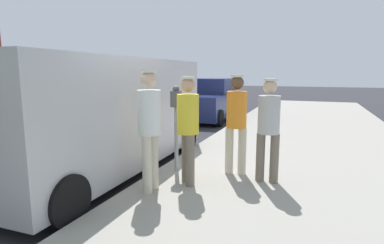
% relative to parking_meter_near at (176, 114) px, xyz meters
% --- Properties ---
extents(ground_plane, '(80.00, 80.00, 0.00)m').
position_rel_parking_meter_near_xyz_m(ground_plane, '(-1.35, -0.73, -1.18)').
color(ground_plane, '#2D2D33').
extents(sidewalk_slab, '(5.00, 32.00, 0.15)m').
position_rel_parking_meter_near_xyz_m(sidewalk_slab, '(2.15, -0.73, -1.11)').
color(sidewalk_slab, '#9E998E').
rests_on(sidewalk_slab, ground).
extents(parking_meter_near, '(0.14, 0.18, 1.52)m').
position_rel_parking_meter_near_xyz_m(parking_meter_near, '(0.00, 0.00, 0.00)').
color(parking_meter_near, gray).
rests_on(parking_meter_near, sidewalk_slab).
extents(pedestrian_in_orange, '(0.36, 0.34, 1.71)m').
position_rel_parking_meter_near_xyz_m(pedestrian_in_orange, '(1.04, 0.19, -0.05)').
color(pedestrian_in_orange, beige).
rests_on(pedestrian_in_orange, sidewalk_slab).
extents(pedestrian_in_white, '(0.34, 0.36, 1.78)m').
position_rel_parking_meter_near_xyz_m(pedestrian_in_white, '(0.04, -1.03, -0.00)').
color(pedestrian_in_white, beige).
rests_on(pedestrian_in_white, sidewalk_slab).
extents(pedestrian_in_yellow, '(0.34, 0.34, 1.69)m').
position_rel_parking_meter_near_xyz_m(pedestrian_in_yellow, '(0.45, -0.55, -0.06)').
color(pedestrian_in_yellow, '#726656').
rests_on(pedestrian_in_yellow, sidewalk_slab).
extents(pedestrian_in_gray, '(0.36, 0.34, 1.66)m').
position_rel_parking_meter_near_xyz_m(pedestrian_in_gray, '(1.60, -0.01, -0.08)').
color(pedestrian_in_gray, '#726656').
rests_on(pedestrian_in_gray, sidewalk_slab).
extents(parked_van, '(2.18, 5.23, 2.15)m').
position_rel_parking_meter_near_xyz_m(parked_van, '(-1.50, -0.12, -0.03)').
color(parked_van, '#BCBCC1').
rests_on(parked_van, ground).
extents(parked_sedan_ahead, '(1.96, 4.41, 1.65)m').
position_rel_parking_meter_near_xyz_m(parked_sedan_ahead, '(-1.70, 7.23, -0.43)').
color(parked_sedan_ahead, navy).
rests_on(parked_sedan_ahead, ground).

